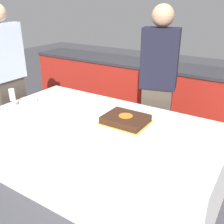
{
  "coord_description": "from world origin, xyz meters",
  "views": [
    {
      "loc": [
        1.22,
        -1.75,
        1.75
      ],
      "look_at": [
        0.1,
        0.0,
        0.85
      ],
      "focal_mm": 42.0,
      "sensor_mm": 36.0,
      "label": 1
    }
  ],
  "objects_px": {
    "cake": "(126,119)",
    "plate_stack": "(28,101)",
    "wine_glass": "(12,95)",
    "person_seated_left": "(8,82)",
    "person_cutting_cake": "(158,86)"
  },
  "relations": [
    {
      "from": "wine_glass",
      "to": "person_cutting_cake",
      "type": "bearing_deg",
      "value": 40.75
    },
    {
      "from": "plate_stack",
      "to": "person_seated_left",
      "type": "bearing_deg",
      "value": 170.25
    },
    {
      "from": "cake",
      "to": "plate_stack",
      "type": "height_order",
      "value": "cake"
    },
    {
      "from": "cake",
      "to": "plate_stack",
      "type": "bearing_deg",
      "value": -173.37
    },
    {
      "from": "plate_stack",
      "to": "wine_glass",
      "type": "xyz_separation_m",
      "value": [
        -0.03,
        -0.16,
        0.11
      ]
    },
    {
      "from": "cake",
      "to": "wine_glass",
      "type": "bearing_deg",
      "value": -165.55
    },
    {
      "from": "cake",
      "to": "person_cutting_cake",
      "type": "xyz_separation_m",
      "value": [
        0.0,
        0.68,
        0.12
      ]
    },
    {
      "from": "person_cutting_cake",
      "to": "person_seated_left",
      "type": "bearing_deg",
      "value": 11.24
    },
    {
      "from": "wine_glass",
      "to": "person_seated_left",
      "type": "bearing_deg",
      "value": 147.55
    },
    {
      "from": "person_cutting_cake",
      "to": "cake",
      "type": "bearing_deg",
      "value": 74.69
    },
    {
      "from": "person_cutting_cake",
      "to": "plate_stack",
      "type": "bearing_deg",
      "value": 20.98
    },
    {
      "from": "person_cutting_cake",
      "to": "wine_glass",
      "type": "bearing_deg",
      "value": 25.44
    },
    {
      "from": "cake",
      "to": "wine_glass",
      "type": "xyz_separation_m",
      "value": [
        -1.13,
        -0.29,
        0.09
      ]
    },
    {
      "from": "plate_stack",
      "to": "person_cutting_cake",
      "type": "relative_size",
      "value": 0.11
    },
    {
      "from": "cake",
      "to": "person_seated_left",
      "type": "distance_m",
      "value": 1.49
    }
  ]
}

